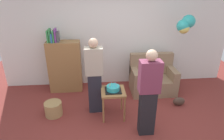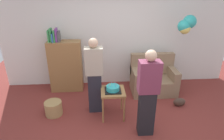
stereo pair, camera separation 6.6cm
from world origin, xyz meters
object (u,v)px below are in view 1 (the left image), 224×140
at_px(person_holding_cake, 148,94).
at_px(balloon_bunch, 185,25).
at_px(handbag, 179,101).
at_px(bookshelf, 65,66).
at_px(person_blowing_candles, 94,76).
at_px(wicker_basket, 53,109).
at_px(couch, 152,79).
at_px(birthday_cake, 113,88).
at_px(side_table, 113,95).

relative_size(person_holding_cake, balloon_bunch, 0.84).
bearing_deg(handbag, bookshelf, 159.70).
distance_m(person_blowing_candles, wicker_basket, 1.13).
xyz_separation_m(bookshelf, person_blowing_candles, (0.75, -1.00, 0.16)).
xyz_separation_m(bookshelf, wicker_basket, (-0.14, -1.10, -0.53)).
distance_m(couch, wicker_basket, 2.50).
bearing_deg(balloon_bunch, couch, 175.82).
bearing_deg(balloon_bunch, birthday_cake, -151.92).
xyz_separation_m(couch, wicker_basket, (-2.35, -0.83, -0.19)).
relative_size(side_table, person_blowing_candles, 0.37).
bearing_deg(person_blowing_candles, handbag, 12.14).
xyz_separation_m(person_blowing_candles, wicker_basket, (-0.89, -0.10, -0.68)).
height_order(person_blowing_candles, handbag, person_blowing_candles).
distance_m(couch, person_holding_cake, 1.69).
bearing_deg(person_holding_cake, balloon_bunch, -132.50).
height_order(birthday_cake, wicker_basket, birthday_cake).
xyz_separation_m(side_table, handbag, (1.54, 0.26, -0.41)).
xyz_separation_m(bookshelf, handbag, (2.65, -0.98, -0.58)).
relative_size(birthday_cake, person_holding_cake, 0.20).
bearing_deg(bookshelf, couch, -6.76).
xyz_separation_m(wicker_basket, balloon_bunch, (2.99, 0.79, 1.56)).
bearing_deg(wicker_basket, bookshelf, 82.55).
height_order(couch, side_table, couch).
height_order(person_holding_cake, balloon_bunch, balloon_bunch).
bearing_deg(person_holding_cake, side_table, -48.20).
distance_m(side_table, person_holding_cake, 0.85).
relative_size(couch, balloon_bunch, 0.57).
distance_m(person_blowing_candles, handbag, 2.04).
relative_size(couch, person_holding_cake, 0.67).
bearing_deg(side_table, balloon_bunch, 28.08).
bearing_deg(birthday_cake, side_table, -11.34).
distance_m(side_table, handbag, 1.61).
bearing_deg(person_holding_cake, bookshelf, -50.79).
bearing_deg(wicker_basket, handbag, 2.38).
distance_m(side_table, person_blowing_candles, 0.54).
height_order(side_table, handbag, side_table).
relative_size(person_holding_cake, handbag, 5.82).
relative_size(handbag, balloon_bunch, 0.14).
relative_size(side_table, birthday_cake, 1.90).
height_order(birthday_cake, balloon_bunch, balloon_bunch).
xyz_separation_m(side_table, person_blowing_candles, (-0.36, 0.24, 0.32)).
relative_size(birthday_cake, handbag, 1.14).
height_order(person_holding_cake, wicker_basket, person_holding_cake).
bearing_deg(balloon_bunch, person_blowing_candles, -161.77).
xyz_separation_m(person_holding_cake, balloon_bunch, (1.18, 1.47, 0.88)).
height_order(couch, handbag, couch).
xyz_separation_m(birthday_cake, person_blowing_candles, (-0.36, 0.24, 0.17)).
bearing_deg(person_blowing_candles, person_holding_cake, -28.74).
height_order(couch, birthday_cake, couch).
bearing_deg(person_blowing_candles, birthday_cake, -21.48).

